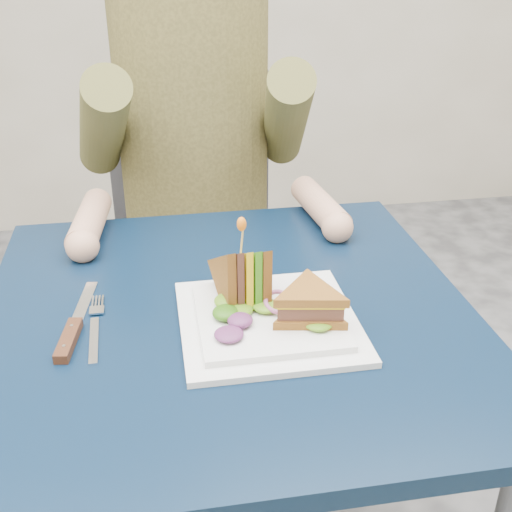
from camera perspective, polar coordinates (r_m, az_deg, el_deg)
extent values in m
cube|color=black|center=(1.00, -2.41, -5.42)|extent=(0.75, 0.75, 0.03)
cylinder|color=#595B5E|center=(1.49, -16.39, -11.57)|extent=(0.04, 0.04, 0.70)
cylinder|color=#595B5E|center=(1.53, 8.37, -9.36)|extent=(0.04, 0.04, 0.70)
cube|color=#47474C|center=(1.67, -5.01, -1.71)|extent=(0.42, 0.40, 0.04)
cube|color=#47474C|center=(1.73, -5.90, 8.44)|extent=(0.42, 0.03, 0.46)
cylinder|color=#47474C|center=(1.66, -10.48, -12.18)|extent=(0.02, 0.02, 0.43)
cylinder|color=#47474C|center=(1.68, 2.10, -11.05)|extent=(0.02, 0.02, 0.43)
cylinder|color=#47474C|center=(1.93, -10.54, -5.79)|extent=(0.02, 0.02, 0.43)
cylinder|color=#47474C|center=(1.95, 0.09, -4.92)|extent=(0.02, 0.02, 0.43)
cylinder|color=#504924|center=(1.49, -5.61, 12.17)|extent=(0.34, 0.34, 0.52)
cylinder|color=brown|center=(1.40, -13.46, 11.18)|extent=(0.15, 0.39, 0.31)
cylinder|color=tan|center=(1.26, -14.57, 2.99)|extent=(0.08, 0.20, 0.06)
sphere|color=tan|center=(1.17, -15.18, 0.87)|extent=(0.06, 0.06, 0.06)
cylinder|color=brown|center=(1.43, 2.67, 12.20)|extent=(0.15, 0.39, 0.31)
cylinder|color=tan|center=(1.29, 5.72, 4.46)|extent=(0.08, 0.20, 0.06)
sphere|color=tan|center=(1.21, 7.24, 2.55)|extent=(0.06, 0.06, 0.06)
cube|color=white|center=(0.95, 1.10, -5.85)|extent=(0.26, 0.26, 0.01)
cube|color=white|center=(0.95, 1.11, -5.35)|extent=(0.21, 0.21, 0.01)
cube|color=silver|center=(0.95, -14.21, -7.27)|extent=(0.02, 0.12, 0.00)
cube|color=silver|center=(1.01, -13.97, -4.69)|extent=(0.02, 0.02, 0.00)
cube|color=silver|center=(1.04, -14.31, -3.93)|extent=(0.00, 0.03, 0.00)
cube|color=silver|center=(1.04, -14.03, -3.92)|extent=(0.00, 0.03, 0.00)
cube|color=silver|center=(1.04, -13.76, -3.90)|extent=(0.00, 0.03, 0.00)
cube|color=silver|center=(1.04, -13.48, -3.88)|extent=(0.00, 0.03, 0.00)
cube|color=silver|center=(1.04, -15.07, -4.17)|extent=(0.04, 0.14, 0.00)
cube|color=black|center=(0.95, -16.33, -7.18)|extent=(0.03, 0.10, 0.01)
cylinder|color=silver|center=(0.97, -16.07, -6.00)|extent=(0.01, 0.01, 0.00)
cylinder|color=silver|center=(0.93, -16.71, -7.70)|extent=(0.01, 0.01, 0.00)
cylinder|color=tan|center=(0.93, -1.27, 1.28)|extent=(0.01, 0.01, 0.06)
ellipsoid|color=orange|center=(0.92, -1.29, 2.85)|extent=(0.01, 0.01, 0.02)
torus|color=#9E4C7A|center=(0.95, 1.96, -4.08)|extent=(0.04, 0.04, 0.02)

